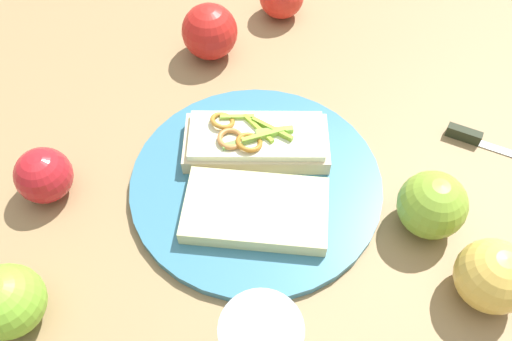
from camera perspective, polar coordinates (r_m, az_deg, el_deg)
The scene contains 10 objects.
ground_plane at distance 0.67m, azimuth 0.00°, elevation -1.60°, with size 2.00×2.00×0.00m, color #92734C.
plate at distance 0.67m, azimuth 0.00°, elevation -1.31°, with size 0.31×0.31×0.01m, color teal.
sandwich at distance 0.68m, azimuth -0.06°, elevation 3.22°, with size 0.19×0.19×0.04m.
bread_slice_side at distance 0.63m, azimuth -0.03°, elevation -4.26°, with size 0.17×0.10×0.02m, color beige.
apple_0 at distance 0.81m, azimuth -5.00°, elevation 14.63°, with size 0.08×0.08×0.08m, color red.
apple_1 at distance 0.62m, azimuth 24.10°, elevation -10.30°, with size 0.08×0.08×0.08m, color gold.
apple_3 at distance 0.61m, azimuth -25.13°, elevation -12.62°, with size 0.08×0.08×0.08m, color #7BB731.
apple_4 at distance 0.69m, azimuth -21.83°, elevation -0.49°, with size 0.07×0.07×0.07m, color red.
apple_5 at distance 0.64m, azimuth 18.38°, elevation -3.53°, with size 0.08×0.08×0.08m, color #7FA631.
knife at distance 0.77m, azimuth 22.53°, elevation 3.14°, with size 0.05×0.12×0.02m.
Camera 1 is at (-0.27, -0.27, 0.55)m, focal length 37.25 mm.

